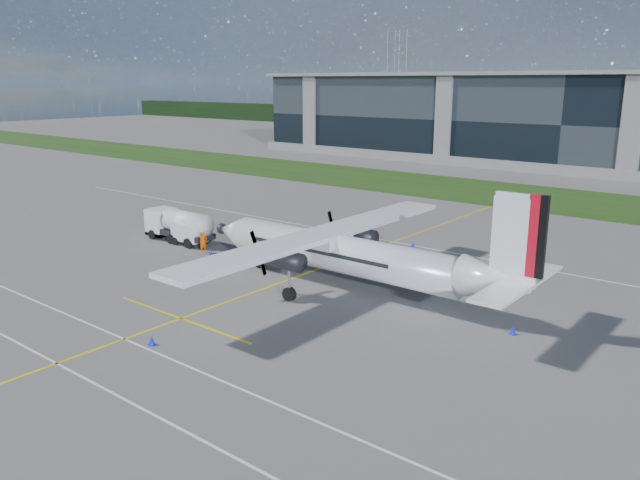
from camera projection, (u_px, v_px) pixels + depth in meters
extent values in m
plane|color=#5D5B58|center=(471.00, 202.00, 74.42)|extent=(400.00, 400.00, 0.00)
cube|color=#1E3F11|center=(499.00, 193.00, 80.46)|extent=(400.00, 18.00, 0.04)
cube|color=black|center=(581.00, 122.00, 102.76)|extent=(120.00, 20.00, 15.00)
cube|color=yellow|center=(340.00, 261.00, 49.96)|extent=(0.20, 70.00, 0.01)
cube|color=white|center=(28.00, 348.00, 33.67)|extent=(90.00, 0.15, 0.01)
imported|color=#F25907|center=(203.00, 241.00, 52.18)|extent=(0.81, 0.99, 2.12)
cone|color=#0D18EC|center=(152.00, 341.00, 34.07)|extent=(0.36, 0.36, 0.50)
cone|color=#0D18EC|center=(413.00, 244.00, 54.40)|extent=(0.36, 0.36, 0.50)
cone|color=#0D18EC|center=(513.00, 330.00, 35.50)|extent=(0.36, 0.36, 0.50)
cone|color=#0D18EC|center=(211.00, 253.00, 51.34)|extent=(0.36, 0.36, 0.50)
cone|color=#0D18EC|center=(210.00, 259.00, 49.61)|extent=(0.36, 0.36, 0.50)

